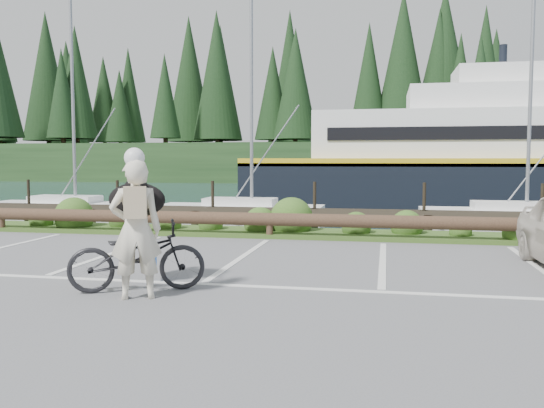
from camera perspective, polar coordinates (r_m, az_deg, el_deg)
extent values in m
plane|color=#5A5A5C|center=(8.99, -6.13, -7.38)|extent=(72.00, 72.00, 0.00)
plane|color=#18303A|center=(56.54, 8.57, 1.32)|extent=(160.00, 160.00, 0.00)
cube|color=#3D5B21|center=(14.06, 0.34, -2.86)|extent=(34.00, 1.60, 0.10)
imported|color=black|center=(8.25, -13.23, -5.06)|extent=(1.98, 1.34, 0.98)
imported|color=beige|center=(7.76, -13.35, -2.48)|extent=(0.79, 0.67, 1.84)
ellipsoid|color=black|center=(8.76, -13.25, 0.41)|extent=(0.75, 0.98, 0.51)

